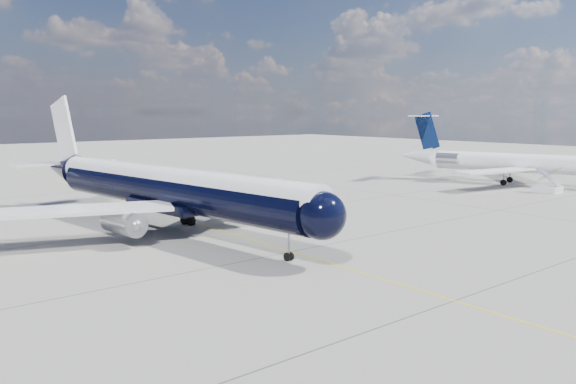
{
  "coord_description": "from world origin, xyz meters",
  "views": [
    {
      "loc": [
        -27.31,
        -23.36,
        10.89
      ],
      "look_at": [
        3.18,
        14.35,
        4.0
      ],
      "focal_mm": 35.0,
      "sensor_mm": 36.0,
      "label": 1
    }
  ],
  "objects": [
    {
      "name": "regional_jet",
      "position": [
        52.29,
        23.03,
        3.49
      ],
      "size": [
        27.1,
        31.86,
        11.05
      ],
      "rotation": [
        0.0,
        0.0,
        0.31
      ],
      "color": "white",
      "rests_on": "ground"
    },
    {
      "name": "ground",
      "position": [
        0.0,
        30.0,
        0.0
      ],
      "size": [
        320.0,
        320.0,
        0.0
      ],
      "primitive_type": "plane",
      "color": "gray",
      "rests_on": "ground"
    },
    {
      "name": "main_airliner",
      "position": [
        -3.97,
        24.08,
        3.98
      ],
      "size": [
        36.17,
        44.34,
        12.82
      ],
      "rotation": [
        0.0,
        0.0,
        0.13
      ],
      "color": "black",
      "rests_on": "ground"
    },
    {
      "name": "taxiway_centerline",
      "position": [
        0.0,
        25.0,
        0.0
      ],
      "size": [
        0.16,
        160.0,
        0.01
      ],
      "primitive_type": "cube",
      "color": "yellow",
      "rests_on": "ground"
    },
    {
      "name": "boarding_stair",
      "position": [
        48.2,
        13.44,
        0.66
      ],
      "size": [
        2.68,
        3.31,
        3.57
      ],
      "rotation": [
        0.0,
        0.0,
        0.03
      ],
      "color": "white",
      "rests_on": "ground"
    }
  ]
}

